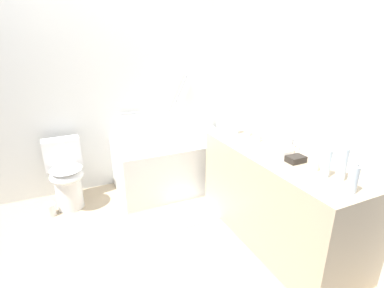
# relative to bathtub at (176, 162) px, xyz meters

# --- Properties ---
(ground_plane) EXTENTS (3.91, 3.91, 0.00)m
(ground_plane) POSITION_rel_bathtub_xyz_m (-0.68, -0.82, -0.32)
(ground_plane) COLOR tan
(wall_back_tiled) EXTENTS (3.31, 0.10, 2.43)m
(wall_back_tiled) POSITION_rel_bathtub_xyz_m (-0.68, 0.44, 0.90)
(wall_back_tiled) COLOR silver
(wall_back_tiled) RESTS_ON ground_plane
(wall_right_mirror) EXTENTS (0.10, 2.82, 2.43)m
(wall_right_mirror) POSITION_rel_bathtub_xyz_m (0.83, -0.82, 0.90)
(wall_right_mirror) COLOR silver
(wall_right_mirror) RESTS_ON ground_plane
(bathtub) EXTENTS (1.40, 0.77, 1.31)m
(bathtub) POSITION_rel_bathtub_xyz_m (0.00, 0.00, 0.00)
(bathtub) COLOR silver
(bathtub) RESTS_ON ground_plane
(toilet) EXTENTS (0.38, 0.51, 0.74)m
(toilet) POSITION_rel_bathtub_xyz_m (-1.23, 0.06, 0.05)
(toilet) COLOR white
(toilet) RESTS_ON ground_plane
(vanity_counter) EXTENTS (0.63, 1.57, 0.82)m
(vanity_counter) POSITION_rel_bathtub_xyz_m (0.46, -1.30, 0.09)
(vanity_counter) COLOR tan
(vanity_counter) RESTS_ON ground_plane
(sink_basin) EXTENTS (0.30, 0.30, 0.04)m
(sink_basin) POSITION_rel_bathtub_xyz_m (0.45, -1.22, 0.52)
(sink_basin) COLOR white
(sink_basin) RESTS_ON vanity_counter
(sink_faucet) EXTENTS (0.11, 0.15, 0.08)m
(sink_faucet) POSITION_rel_bathtub_xyz_m (0.64, -1.22, 0.54)
(sink_faucet) COLOR silver
(sink_faucet) RESTS_ON vanity_counter
(water_bottle_0) EXTENTS (0.06, 0.06, 0.25)m
(water_bottle_0) POSITION_rel_bathtub_xyz_m (0.49, -1.83, 0.62)
(water_bottle_0) COLOR silver
(water_bottle_0) RESTS_ON vanity_counter
(water_bottle_1) EXTENTS (0.06, 0.06, 0.20)m
(water_bottle_1) POSITION_rel_bathtub_xyz_m (0.40, -1.98, 0.59)
(water_bottle_1) COLOR silver
(water_bottle_1) RESTS_ON vanity_counter
(water_bottle_2) EXTENTS (0.06, 0.06, 0.20)m
(water_bottle_2) POSITION_rel_bathtub_xyz_m (0.48, -0.77, 0.59)
(water_bottle_2) COLOR silver
(water_bottle_2) RESTS_ON vanity_counter
(water_bottle_3) EXTENTS (0.06, 0.06, 0.22)m
(water_bottle_3) POSITION_rel_bathtub_xyz_m (0.43, -1.75, 0.60)
(water_bottle_3) COLOR silver
(water_bottle_3) RESTS_ON vanity_counter
(water_bottle_4) EXTENTS (0.07, 0.07, 0.19)m
(water_bottle_4) POSITION_rel_bathtub_xyz_m (0.41, -0.65, 0.59)
(water_bottle_4) COLOR silver
(water_bottle_4) RESTS_ON vanity_counter
(drinking_glass_0) EXTENTS (0.07, 0.07, 0.10)m
(drinking_glass_0) POSITION_rel_bathtub_xyz_m (0.44, -0.97, 0.55)
(drinking_glass_0) COLOR white
(drinking_glass_0) RESTS_ON vanity_counter
(drinking_glass_1) EXTENTS (0.08, 0.08, 0.08)m
(drinking_glass_1) POSITION_rel_bathtub_xyz_m (0.44, -1.64, 0.54)
(drinking_glass_1) COLOR white
(drinking_glass_1) RESTS_ON vanity_counter
(drinking_glass_2) EXTENTS (0.06, 0.06, 0.09)m
(drinking_glass_2) POSITION_rel_bathtub_xyz_m (0.50, -0.88, 0.55)
(drinking_glass_2) COLOR white
(drinking_glass_2) RESTS_ON vanity_counter
(amenity_basket) EXTENTS (0.14, 0.10, 0.05)m
(amenity_basket) POSITION_rel_bathtub_xyz_m (0.43, -1.47, 0.53)
(amenity_basket) COLOR #2D2823
(amenity_basket) RESTS_ON vanity_counter
(bath_mat) EXTENTS (0.64, 0.42, 0.01)m
(bath_mat) POSITION_rel_bathtub_xyz_m (0.07, -0.64, -0.32)
(bath_mat) COLOR white
(bath_mat) RESTS_ON ground_plane
(toilet_paper_roll) EXTENTS (0.11, 0.11, 0.13)m
(toilet_paper_roll) POSITION_rel_bathtub_xyz_m (-1.43, -0.06, -0.26)
(toilet_paper_roll) COLOR white
(toilet_paper_roll) RESTS_ON ground_plane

